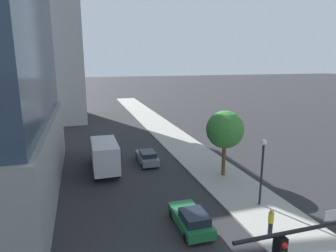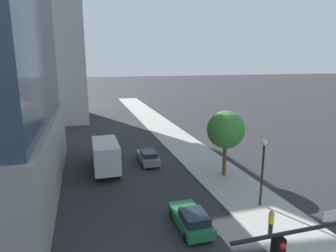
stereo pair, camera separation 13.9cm
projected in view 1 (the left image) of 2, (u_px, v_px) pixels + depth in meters
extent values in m
cube|color=#9E9B93|center=(218.00, 174.00, 28.41)|extent=(5.07, 120.00, 0.15)
cube|color=#B2AFA8|center=(42.00, 42.00, 51.45)|extent=(13.61, 13.47, 28.25)
cube|color=gold|center=(64.00, 18.00, 48.03)|extent=(0.90, 0.90, 35.42)
cylinder|color=black|center=(314.00, 227.00, 9.70)|extent=(6.05, 0.14, 0.14)
cube|color=black|center=(280.00, 251.00, 9.47)|extent=(0.32, 0.36, 1.05)
sphere|color=red|center=(284.00, 245.00, 9.22)|extent=(0.22, 0.22, 0.22)
cylinder|color=black|center=(261.00, 175.00, 21.73)|extent=(0.16, 0.16, 4.73)
sphere|color=silver|center=(264.00, 142.00, 21.17)|extent=(0.44, 0.44, 0.44)
cylinder|color=brown|center=(224.00, 159.00, 27.67)|extent=(0.36, 0.36, 3.14)
sphere|color=#387F33|center=(225.00, 129.00, 27.04)|extent=(3.52, 3.52, 3.52)
cube|color=slate|center=(147.00, 158.00, 31.46)|extent=(1.79, 4.29, 0.69)
cube|color=#19212D|center=(148.00, 154.00, 30.98)|extent=(1.50, 2.19, 0.49)
cylinder|color=black|center=(137.00, 157.00, 32.67)|extent=(0.22, 0.60, 0.60)
cylinder|color=black|center=(151.00, 156.00, 33.11)|extent=(0.22, 0.60, 0.60)
cylinder|color=black|center=(143.00, 166.00, 29.94)|extent=(0.22, 0.60, 0.60)
cylinder|color=black|center=(157.00, 164.00, 30.38)|extent=(0.22, 0.60, 0.60)
cube|color=#1E6638|center=(190.00, 219.00, 19.30)|extent=(1.81, 4.29, 0.64)
cube|color=#19212D|center=(194.00, 217.00, 18.49)|extent=(1.52, 1.97, 0.54)
cylinder|color=black|center=(172.00, 214.00, 20.49)|extent=(0.22, 0.63, 0.63)
cylinder|color=black|center=(193.00, 211.00, 20.94)|extent=(0.22, 0.63, 0.63)
cylinder|color=black|center=(186.00, 238.00, 17.77)|extent=(0.22, 0.63, 0.63)
cylinder|color=black|center=(210.00, 233.00, 18.22)|extent=(0.22, 0.63, 0.63)
cube|color=#1E4799|center=(102.00, 147.00, 32.07)|extent=(2.38, 2.15, 1.91)
cube|color=silver|center=(105.00, 155.00, 28.34)|extent=(2.38, 5.38, 2.60)
cylinder|color=black|center=(93.00, 157.00, 32.01)|extent=(0.30, 0.98, 0.98)
cylinder|color=black|center=(112.00, 155.00, 32.60)|extent=(0.30, 0.98, 0.98)
cylinder|color=black|center=(95.00, 175.00, 27.09)|extent=(0.30, 0.98, 0.98)
cylinder|color=black|center=(118.00, 172.00, 27.68)|extent=(0.30, 0.98, 0.98)
cylinder|color=black|center=(270.00, 229.00, 18.22)|extent=(0.28, 0.28, 0.87)
cylinder|color=gold|center=(271.00, 218.00, 18.05)|extent=(0.34, 0.34, 0.67)
sphere|color=tan|center=(272.00, 211.00, 17.95)|extent=(0.24, 0.24, 0.24)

